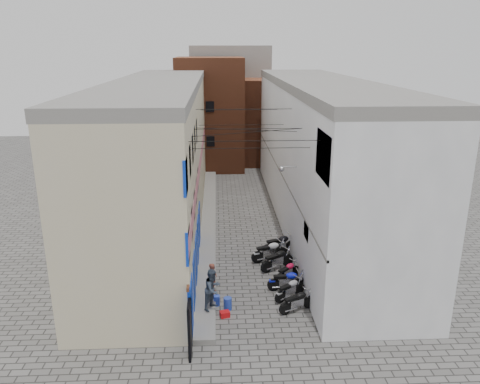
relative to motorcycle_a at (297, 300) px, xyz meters
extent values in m
plane|color=#5B5956|center=(-1.90, -2.27, -0.51)|extent=(90.00, 90.00, 0.00)
cube|color=gray|center=(-3.95, 10.73, -0.39)|extent=(0.90, 26.00, 0.25)
cube|color=beige|center=(-6.90, 10.73, 3.74)|extent=(5.00, 26.00, 8.50)
cube|color=#D37787|center=(-4.44, 10.73, 3.49)|extent=(0.10, 26.00, 0.80)
cube|color=#0C34BE|center=(-4.43, 2.63, 0.79)|extent=(0.12, 10.20, 2.40)
cube|color=#0C34BE|center=(-4.45, 2.63, 4.79)|extent=(0.10, 10.20, 4.00)
cube|color=gray|center=(-6.90, 10.73, 8.24)|extent=(5.10, 26.00, 0.50)
cube|color=black|center=(-4.42, -2.67, 0.59)|extent=(0.10, 1.20, 2.20)
cube|color=silver|center=(3.10, 10.73, 3.74)|extent=(5.00, 26.00, 8.50)
cube|color=#0C34BE|center=(0.65, -0.77, 6.49)|extent=(0.10, 2.40, 1.80)
cube|color=white|center=(0.66, 1.73, 2.49)|extent=(0.08, 1.00, 0.70)
cylinder|color=#B2B2B7|center=(0.25, 4.73, 4.69)|extent=(0.80, 0.06, 0.06)
sphere|color=#B2B2B7|center=(-0.15, 4.73, 4.59)|extent=(0.28, 0.28, 0.28)
cube|color=gray|center=(3.10, 10.73, 8.24)|extent=(5.10, 26.00, 0.50)
cube|color=gray|center=(0.64, 10.73, 2.89)|extent=(0.10, 26.00, 0.12)
cube|color=brown|center=(-3.90, 25.73, 4.49)|extent=(6.00, 6.00, 10.00)
cube|color=brown|center=(1.10, 27.73, 3.49)|extent=(5.00, 6.00, 8.00)
cube|color=gray|center=(-1.90, 31.73, 4.99)|extent=(8.00, 5.00, 11.00)
cube|color=black|center=(-1.90, 22.93, 0.69)|extent=(2.00, 0.30, 2.40)
cylinder|color=black|center=(-1.90, -0.27, 6.99)|extent=(5.20, 0.02, 0.02)
cylinder|color=black|center=(-1.90, 1.73, 6.29)|extent=(5.20, 0.02, 0.02)
cylinder|color=black|center=(-1.90, 4.23, 6.69)|extent=(5.20, 0.02, 0.02)
cylinder|color=black|center=(-1.90, 6.73, 7.29)|extent=(5.20, 0.02, 0.02)
cylinder|color=black|center=(-1.90, 9.73, 5.99)|extent=(5.20, 0.02, 0.02)
cylinder|color=black|center=(-1.90, 12.73, 6.49)|extent=(5.20, 0.02, 0.02)
cylinder|color=black|center=(-1.90, 2.73, 6.79)|extent=(5.65, 2.07, 0.02)
cylinder|color=black|center=(-1.90, 5.73, 6.39)|extent=(5.80, 1.58, 0.02)
imported|color=brown|center=(-3.60, 1.35, 0.45)|extent=(0.45, 0.58, 1.42)
imported|color=#394455|center=(-3.60, 0.00, 0.64)|extent=(1.07, 1.11, 1.81)
cylinder|color=#233FB1|center=(-2.97, 0.28, -0.23)|extent=(0.36, 0.36, 0.55)
cylinder|color=blue|center=(-3.45, 0.65, -0.28)|extent=(0.33, 0.33, 0.46)
cube|color=red|center=(-3.11, -0.30, -0.39)|extent=(0.46, 0.39, 0.25)
camera|label=1|loc=(-3.32, -17.56, 10.38)|focal=35.00mm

